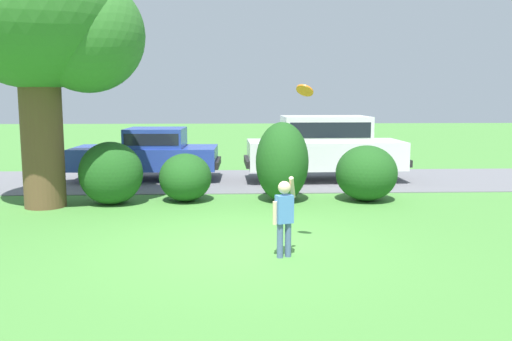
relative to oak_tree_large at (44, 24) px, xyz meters
The scene contains 11 objects.
ground_plane 6.87m from the oak_tree_large, 40.16° to the right, with size 80.00×80.00×0.00m, color #478438.
driveway_strip 6.81m from the oak_tree_large, 39.24° to the left, with size 28.00×4.40×0.02m, color slate.
oak_tree_large is the anchor object (origin of this frame).
shrub_near_tree 3.67m from the oak_tree_large, ahead, with size 1.47×1.25×1.46m.
shrub_centre_left 4.63m from the oak_tree_large, ahead, with size 1.25×1.31×1.15m.
shrub_centre 6.21m from the oak_tree_large, ahead, with size 1.26×1.44×1.90m.
shrub_centre_right 8.10m from the oak_tree_large, ahead, with size 1.47×1.45×1.34m.
parked_sedan 5.18m from the oak_tree_large, 66.09° to the left, with size 4.44×2.18×1.56m.
parked_suv 8.17m from the oak_tree_large, 25.80° to the left, with size 4.74×2.17×1.92m.
child_thrower 7.33m from the oak_tree_large, 40.66° to the right, with size 0.39×0.36×1.29m.
frisbee 6.75m from the oak_tree_large, 36.73° to the right, with size 0.32×0.26×0.26m.
Camera 1 is at (-0.08, -8.92, 2.52)m, focal length 38.10 mm.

